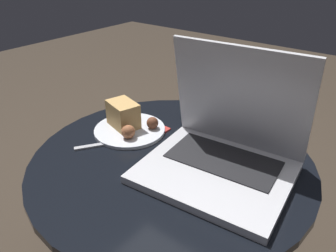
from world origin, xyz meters
The scene contains 6 objects.
table centered at (0.00, 0.00, 0.35)m, with size 0.67×0.67×0.50m.
napkin centered at (-0.15, 0.06, 0.50)m, with size 0.14×0.10×0.00m.
laptop centered at (0.11, 0.04, 0.56)m, with size 0.34×0.29×0.27m.
beer_glass centered at (-0.07, 0.21, 0.60)m, with size 0.07×0.07×0.19m.
snack_plate centered at (-0.17, 0.03, 0.53)m, with size 0.19×0.19×0.08m.
fork centered at (-0.15, -0.03, 0.50)m, with size 0.12×0.16×0.00m.
Camera 1 is at (0.39, -0.52, 0.94)m, focal length 35.00 mm.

